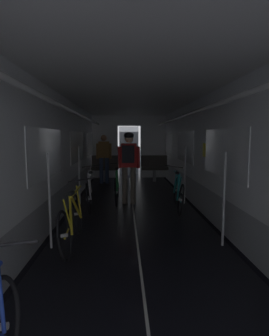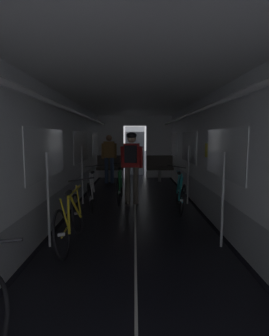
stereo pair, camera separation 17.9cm
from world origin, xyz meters
TOP-DOWN VIEW (x-y plane):
  - train_car_shell at (-0.00, 3.60)m, footprint 3.14×12.34m
  - bench_seat_far_left at (-0.90, 8.07)m, footprint 0.98×0.51m
  - bench_seat_far_right at (0.90, 8.07)m, footprint 0.98×0.51m
  - bicycle_yellow at (-0.98, 2.21)m, footprint 0.44×1.69m
  - bicycle_teal at (1.01, 4.16)m, footprint 0.44×1.69m
  - bicycle_white at (-1.00, 4.30)m, footprint 0.44×1.69m
  - person_cyclist_aisle at (-0.09, 4.69)m, footprint 0.55×0.42m
  - bicycle_green_in_aisle at (-0.39, 4.96)m, footprint 0.44×1.69m
  - person_standing_near_bench at (-0.90, 7.70)m, footprint 0.53×0.23m

SIDE VIEW (x-z plane):
  - bicycle_yellow at x=-0.98m, z-range -0.10..0.86m
  - bicycle_teal at x=1.01m, z-range -0.10..0.86m
  - bicycle_white at x=-1.00m, z-range -0.09..0.86m
  - bicycle_green_in_aisle at x=-0.39m, z-range -0.09..0.85m
  - bench_seat_far_left at x=-0.90m, z-range 0.09..1.04m
  - bench_seat_far_right at x=0.90m, z-range 0.09..1.04m
  - person_standing_near_bench at x=-0.90m, z-range 0.13..1.82m
  - person_cyclist_aisle at x=-0.09m, z-range 0.21..1.94m
  - train_car_shell at x=0.00m, z-range 0.41..2.98m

